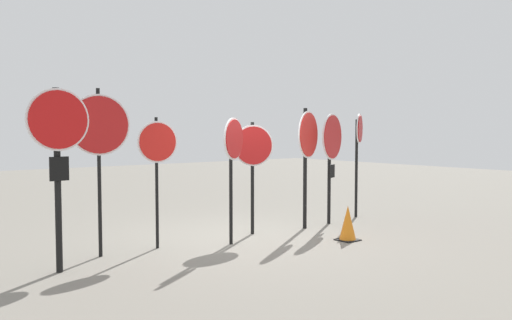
# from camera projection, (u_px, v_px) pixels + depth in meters

# --- Properties ---
(ground_plane) EXTENTS (40.00, 40.00, 0.00)m
(ground_plane) POSITION_uv_depth(u_px,v_px,m) (243.00, 238.00, 8.98)
(ground_plane) COLOR gray
(stop_sign_0) EXTENTS (0.84, 0.16, 2.51)m
(stop_sign_0) POSITION_uv_depth(u_px,v_px,m) (58.00, 144.00, 6.69)
(stop_sign_0) COLOR black
(stop_sign_0) RESTS_ON ground
(stop_sign_1) EXTENTS (0.92, 0.17, 2.58)m
(stop_sign_1) POSITION_uv_depth(u_px,v_px,m) (99.00, 133.00, 7.54)
(stop_sign_1) COLOR black
(stop_sign_1) RESTS_ON ground
(stop_sign_2) EXTENTS (0.68, 0.14, 2.16)m
(stop_sign_2) POSITION_uv_depth(u_px,v_px,m) (157.00, 151.00, 8.11)
(stop_sign_2) COLOR black
(stop_sign_2) RESTS_ON ground
(stop_sign_3) EXTENTS (0.64, 0.37, 2.16)m
(stop_sign_3) POSITION_uv_depth(u_px,v_px,m) (233.00, 150.00, 8.42)
(stop_sign_3) COLOR black
(stop_sign_3) RESTS_ON ground
(stop_sign_4) EXTENTS (0.72, 0.32, 2.10)m
(stop_sign_4) POSITION_uv_depth(u_px,v_px,m) (253.00, 154.00, 9.25)
(stop_sign_4) COLOR black
(stop_sign_4) RESTS_ON ground
(stop_sign_5) EXTENTS (0.86, 0.38, 2.39)m
(stop_sign_5) POSITION_uv_depth(u_px,v_px,m) (308.00, 144.00, 9.81)
(stop_sign_5) COLOR black
(stop_sign_5) RESTS_ON ground
(stop_sign_6) EXTENTS (0.90, 0.36, 2.30)m
(stop_sign_6) POSITION_uv_depth(u_px,v_px,m) (332.00, 145.00, 10.32)
(stop_sign_6) COLOR black
(stop_sign_6) RESTS_ON ground
(stop_sign_7) EXTENTS (0.58, 0.36, 2.32)m
(stop_sign_7) POSITION_uv_depth(u_px,v_px,m) (359.00, 141.00, 11.16)
(stop_sign_7) COLOR black
(stop_sign_7) RESTS_ON ground
(traffic_cone_0) EXTENTS (0.35, 0.35, 0.62)m
(traffic_cone_0) POSITION_uv_depth(u_px,v_px,m) (348.00, 223.00, 8.81)
(traffic_cone_0) COLOR black
(traffic_cone_0) RESTS_ON ground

